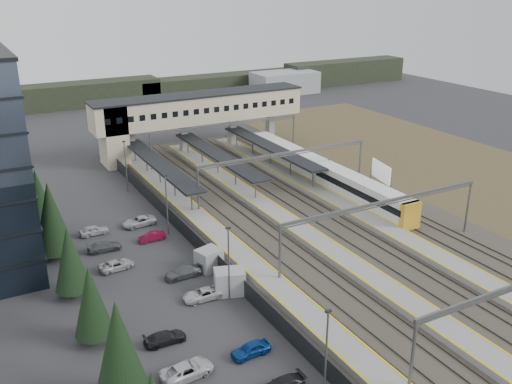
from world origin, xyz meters
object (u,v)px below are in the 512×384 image
footbridge (186,113)px  train (323,173)px  relay_cabin_far (209,259)px  billboard (381,173)px  relay_cabin_near (230,282)px

footbridge → train: footbridge is taller
relay_cabin_far → billboard: size_ratio=0.58×
relay_cabin_near → train: size_ratio=0.09×
billboard → footbridge: bearing=119.4°
footbridge → relay_cabin_far: bearing=-109.1°
train → footbridge: bearing=115.0°
footbridge → train: 29.64m
relay_cabin_near → relay_cabin_far: 5.86m
relay_cabin_near → train: train is taller
relay_cabin_far → train: bearing=31.7°
relay_cabin_near → footbridge: bearing=72.8°
relay_cabin_near → footbridge: 51.68m
relay_cabin_far → footbridge: 46.11m
billboard → relay_cabin_far: bearing=-163.0°
relay_cabin_far → footbridge: bearing=70.9°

